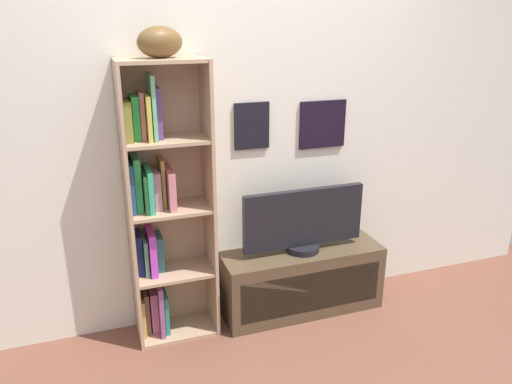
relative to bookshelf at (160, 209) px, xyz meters
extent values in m
cube|color=silver|center=(0.47, 0.14, 0.42)|extent=(4.80, 0.06, 2.50)
cube|color=black|center=(0.60, 0.10, 0.43)|extent=(0.22, 0.02, 0.29)
cube|color=#A4AEB0|center=(0.60, 0.10, 0.43)|extent=(0.17, 0.01, 0.24)
cube|color=black|center=(1.08, 0.10, 0.41)|extent=(0.32, 0.02, 0.30)
cube|color=#A1A5AC|center=(1.08, 0.10, 0.41)|extent=(0.27, 0.01, 0.25)
cube|color=tan|center=(-0.18, -0.03, 0.01)|extent=(0.02, 0.28, 1.68)
cube|color=tan|center=(0.29, -0.03, 0.01)|extent=(0.02, 0.28, 1.68)
cube|color=tan|center=(0.05, 0.11, 0.01)|extent=(0.49, 0.01, 1.68)
cube|color=tan|center=(0.05, -0.03, -0.82)|extent=(0.45, 0.27, 0.02)
cube|color=tan|center=(0.05, -0.03, -0.41)|extent=(0.45, 0.27, 0.02)
cube|color=tan|center=(0.05, -0.03, 0.00)|extent=(0.45, 0.27, 0.02)
cube|color=tan|center=(0.05, -0.03, 0.41)|extent=(0.45, 0.27, 0.02)
cube|color=tan|center=(0.05, -0.03, 0.85)|extent=(0.45, 0.27, 0.02)
cube|color=tan|center=(-0.15, 0.00, -0.68)|extent=(0.02, 0.19, 0.25)
cube|color=brown|center=(-0.13, 0.02, -0.67)|extent=(0.03, 0.16, 0.27)
cube|color=#AB5889|center=(-0.09, 0.02, -0.67)|extent=(0.04, 0.17, 0.28)
cube|color=#874F82|center=(-0.05, -0.02, -0.64)|extent=(0.03, 0.23, 0.34)
cube|color=#277D6A|center=(-0.02, 0.00, -0.68)|extent=(0.03, 0.20, 0.26)
cube|color=navy|center=(-0.14, 0.02, -0.27)|extent=(0.04, 0.16, 0.25)
cube|color=#518A76|center=(-0.11, 0.01, -0.28)|extent=(0.02, 0.19, 0.23)
cube|color=#B33DC3|center=(-0.07, 0.00, -0.26)|extent=(0.04, 0.21, 0.27)
cube|color=#2B655E|center=(-0.02, 0.03, -0.29)|extent=(0.04, 0.15, 0.22)
cube|color=navy|center=(-0.15, 0.00, 0.16)|extent=(0.02, 0.20, 0.29)
cube|color=green|center=(-0.12, 0.01, 0.17)|extent=(0.04, 0.18, 0.31)
cube|color=#1C5426|center=(-0.09, -0.01, 0.12)|extent=(0.02, 0.23, 0.22)
cube|color=#34A678|center=(-0.06, -0.01, 0.14)|extent=(0.03, 0.23, 0.25)
cube|color=#BA7689|center=(-0.02, 0.01, 0.12)|extent=(0.04, 0.18, 0.22)
cube|color=#A48343|center=(0.02, 0.02, 0.16)|extent=(0.02, 0.15, 0.29)
cube|color=#C8717D|center=(0.06, -0.01, 0.13)|extent=(0.04, 0.23, 0.23)
cube|color=olive|center=(-0.15, 0.00, 0.53)|extent=(0.04, 0.20, 0.22)
cube|color=green|center=(-0.10, 0.02, 0.54)|extent=(0.04, 0.16, 0.24)
cube|color=#A55D57|center=(-0.07, 0.01, 0.55)|extent=(0.02, 0.17, 0.26)
cube|color=gold|center=(-0.04, -0.01, 0.55)|extent=(0.02, 0.22, 0.24)
cube|color=#69B17E|center=(-0.01, -0.01, 0.60)|extent=(0.02, 0.21, 0.35)
cube|color=#583879|center=(0.02, 0.01, 0.56)|extent=(0.03, 0.17, 0.28)
ellipsoid|color=brown|center=(0.05, -0.03, 0.94)|extent=(0.29, 0.23, 0.16)
cube|color=#4E3D2A|center=(0.89, -0.06, -0.61)|extent=(1.07, 0.34, 0.44)
cube|color=#382C1E|center=(0.89, -0.22, -0.61)|extent=(0.96, 0.01, 0.28)
cylinder|color=black|center=(0.89, -0.06, -0.37)|extent=(0.22, 0.22, 0.04)
cube|color=black|center=(0.89, -0.06, -0.16)|extent=(0.81, 0.04, 0.38)
cube|color=white|center=(0.89, -0.07, -0.16)|extent=(0.77, 0.01, 0.34)
camera|label=1|loc=(-0.34, -2.71, 1.07)|focal=34.57mm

